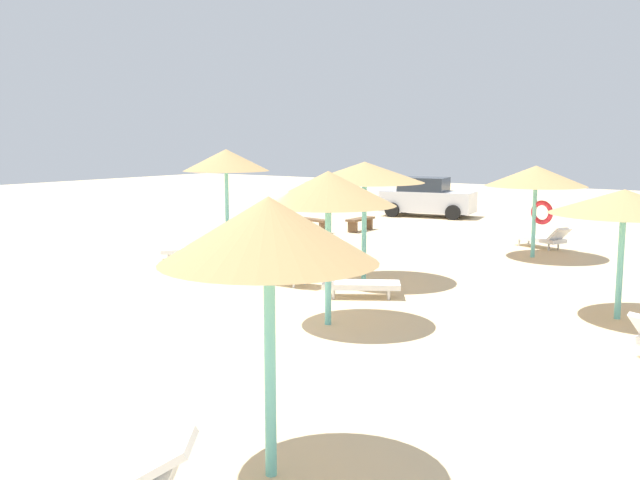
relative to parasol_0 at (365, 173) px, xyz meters
name	(u,v)px	position (x,y,z in m)	size (l,w,h in m)	color
ground_plane	(229,320)	(-0.14, -4.63, -2.64)	(80.00, 80.00, 0.00)	beige
parasol_0	(365,173)	(0.00, 0.00, 0.00)	(2.87, 2.87, 2.90)	#6BC6BC
parasol_1	(226,160)	(-6.23, 1.88, 0.12)	(2.67, 2.67, 3.11)	#6BC6BC
parasol_2	(536,177)	(2.14, 5.87, -0.29)	(2.89, 2.89, 2.67)	#6BC6BC
parasol_3	(328,189)	(1.60, -3.79, -0.10)	(2.51, 2.51, 2.87)	#6BC6BC
parasol_4	(624,202)	(5.91, -0.19, -0.38)	(2.77, 2.77, 2.51)	#6BC6BC
parasol_5	(269,231)	(4.56, -9.06, -0.08)	(2.21, 2.21, 2.91)	#6BC6BC
lounger_0	(340,257)	(-1.45, 1.09, -2.32)	(1.83, 1.75, 0.72)	white
lounger_1	(253,249)	(-4.24, 0.80, -2.32)	(1.27, 1.99, 0.73)	white
lounger_2	(542,238)	(1.79, 7.72, -2.32)	(1.98, 1.32, 0.74)	white
lounger_3	(355,283)	(0.76, -1.59, -2.32)	(1.91, 1.54, 0.78)	white
lounger_5	(99,472)	(3.57, -10.45, -2.33)	(1.92, 1.64, 0.65)	white
lounger_6	(284,271)	(-1.39, -1.38, -2.32)	(1.89, 0.69, 0.77)	white
lounger_7	(195,248)	(-5.63, -0.13, -2.32)	(1.66, 1.84, 0.79)	white
bench_0	(313,223)	(-6.37, 6.64, -2.30)	(1.55, 0.66, 0.49)	brown
bench_1	(360,222)	(-5.09, 7.87, -2.30)	(0.43, 1.51, 0.49)	brown
parked_car	(427,198)	(-5.35, 13.74, -1.82)	(4.26, 2.60, 1.72)	silver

